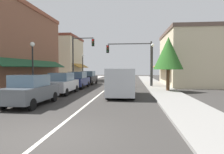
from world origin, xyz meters
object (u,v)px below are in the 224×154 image
at_px(parked_car_nearest_left, 31,90).
at_px(tree_right_near, 168,54).
at_px(street_lamp_left_far, 83,63).
at_px(parked_car_second_left, 62,83).
at_px(street_lamp_left_near, 33,59).
at_px(traffic_signal_left_corner, 80,53).
at_px(street_lamp_right_mid, 152,58).
at_px(traffic_signal_mast_arm, 135,56).
at_px(parked_car_far_left, 88,78).
at_px(van_in_lane, 121,81).
at_px(parked_car_third_left, 78,80).

relative_size(parked_car_nearest_left, tree_right_near, 0.84).
relative_size(parked_car_nearest_left, street_lamp_left_far, 0.99).
height_order(parked_car_second_left, street_lamp_left_near, street_lamp_left_near).
bearing_deg(traffic_signal_left_corner, street_lamp_right_mid, -11.69).
bearing_deg(tree_right_near, street_lamp_left_near, -161.65).
bearing_deg(traffic_signal_mast_arm, parked_car_nearest_left, -116.02).
xyz_separation_m(parked_car_nearest_left, tree_right_near, (9.01, 7.60, 2.58)).
bearing_deg(parked_car_second_left, street_lamp_right_mid, 39.88).
bearing_deg(tree_right_near, traffic_signal_left_corner, 148.09).
relative_size(street_lamp_left_far, tree_right_near, 0.85).
relative_size(parked_car_far_left, van_in_lane, 0.79).
height_order(parked_car_third_left, tree_right_near, tree_right_near).
height_order(traffic_signal_mast_arm, street_lamp_right_mid, traffic_signal_mast_arm).
xyz_separation_m(van_in_lane, street_lamp_left_near, (-6.85, -0.32, 1.72)).
bearing_deg(parked_car_nearest_left, van_in_lane, 42.46).
xyz_separation_m(parked_car_far_left, street_lamp_right_mid, (8.03, -3.27, 2.41)).
bearing_deg(traffic_signal_left_corner, tree_right_near, -31.91).
distance_m(van_in_lane, street_lamp_right_mid, 8.48).
bearing_deg(traffic_signal_left_corner, parked_car_second_left, -84.74).
xyz_separation_m(traffic_signal_left_corner, tree_right_near, (9.82, -6.11, -0.55)).
distance_m(parked_car_nearest_left, tree_right_near, 12.06).
bearing_deg(van_in_lane, street_lamp_left_far, 112.69).
xyz_separation_m(traffic_signal_mast_arm, street_lamp_left_near, (-7.97, -8.39, -0.73)).
distance_m(traffic_signal_left_corner, street_lamp_left_far, 5.51).
relative_size(parked_car_second_left, traffic_signal_left_corner, 0.67).
relative_size(van_in_lane, traffic_signal_mast_arm, 1.00).
distance_m(parked_car_nearest_left, van_in_lane, 6.53).
relative_size(parked_car_third_left, street_lamp_right_mid, 0.84).
height_order(parked_car_second_left, tree_right_near, tree_right_near).
height_order(parked_car_far_left, street_lamp_left_near, street_lamp_left_near).
bearing_deg(traffic_signal_mast_arm, parked_car_far_left, 155.22).
relative_size(parked_car_nearest_left, traffic_signal_left_corner, 0.67).
bearing_deg(street_lamp_left_near, parked_car_nearest_left, -64.07).
xyz_separation_m(parked_car_second_left, tree_right_near, (9.03, 2.45, 2.58)).
bearing_deg(van_in_lane, traffic_signal_left_corner, 119.64).
bearing_deg(traffic_signal_mast_arm, traffic_signal_left_corner, 168.84).
xyz_separation_m(parked_car_second_left, traffic_signal_mast_arm, (6.06, 7.22, 2.72)).
bearing_deg(street_lamp_left_far, traffic_signal_mast_arm, -40.52).
xyz_separation_m(street_lamp_left_near, tree_right_near, (10.94, 3.63, 0.59)).
bearing_deg(tree_right_near, parked_car_third_left, 165.31).
xyz_separation_m(van_in_lane, street_lamp_left_far, (-6.67, 14.72, 1.72)).
height_order(parked_car_third_left, parked_car_far_left, same).
distance_m(parked_car_nearest_left, street_lamp_right_mid, 14.54).
bearing_deg(street_lamp_left_near, street_lamp_right_mid, 38.50).
distance_m(street_lamp_left_near, street_lamp_right_mid, 12.72).
bearing_deg(van_in_lane, parked_car_second_left, 168.54).
height_order(parked_car_nearest_left, traffic_signal_left_corner, traffic_signal_left_corner).
distance_m(street_lamp_left_far, tree_right_near, 15.70).
xyz_separation_m(traffic_signal_mast_arm, traffic_signal_left_corner, (-6.85, 1.35, 0.42)).
height_order(parked_car_second_left, traffic_signal_mast_arm, traffic_signal_mast_arm).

